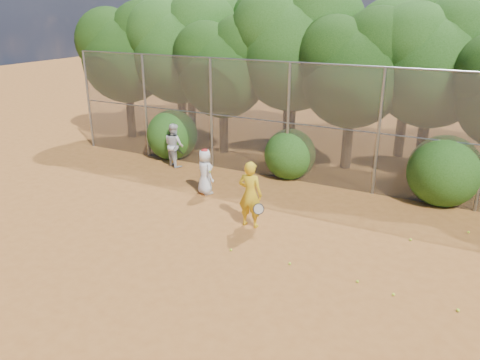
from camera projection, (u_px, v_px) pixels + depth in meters
The scene contains 24 objects.
ground at pixel (229, 263), 10.98m from camera, with size 80.00×80.00×0.00m, color #985722.
fence_back at pixel (313, 124), 15.31m from camera, with size 20.05×0.09×4.03m.
tree_0 at pixel (127, 49), 20.39m from camera, with size 4.38×3.81×6.00m.
tree_1 at pixel (181, 45), 19.65m from camera, with size 4.64×4.03×6.35m.
tree_2 at pixel (225, 64), 18.18m from camera, with size 3.99×3.47×5.47m.
tree_3 at pixel (295, 43), 17.65m from camera, with size 4.89×4.26×6.70m.
tree_4 at pixel (355, 65), 16.29m from camera, with size 4.19×3.64×5.73m.
tree_5 at pixel (436, 58), 15.78m from camera, with size 4.51×3.92×6.17m.
tree_9 at pixel (191, 37), 21.93m from camera, with size 4.83×4.20×6.62m.
tree_10 at pixel (292, 33), 19.84m from camera, with size 5.15×4.48×7.06m.
tree_11 at pixel (412, 50), 17.50m from camera, with size 4.64×4.03×6.35m.
bush_0 at pixel (172, 133), 18.47m from camera, with size 2.00×2.00×2.00m, color #1E4812.
bush_1 at pixel (290, 152), 16.35m from camera, with size 1.80×1.80×1.80m, color #1E4812.
bush_2 at pixel (445, 168), 14.11m from camera, with size 2.20×2.20×2.20m, color #1E4812.
player_yellow at pixel (250, 194), 12.56m from camera, with size 0.86×0.56×1.86m.
player_teen at pixel (205, 171), 14.87m from camera, with size 0.86×0.76×1.50m.
player_white at pixel (174, 145), 17.48m from camera, with size 0.98×0.92×1.64m.
ball_0 at pixel (393, 294), 9.73m from camera, with size 0.07×0.07×0.07m, color #BBDE28.
ball_1 at pixel (410, 240), 12.03m from camera, with size 0.07×0.07×0.07m, color #BBDE28.
ball_2 at pixel (290, 263), 10.91m from camera, with size 0.07×0.07×0.07m, color #BBDE28.
ball_3 at pixel (458, 310), 9.23m from camera, with size 0.07×0.07×0.07m, color #BBDE28.
ball_4 at pixel (231, 250), 11.52m from camera, with size 0.07×0.07×0.07m, color #BBDE28.
ball_5 at pixel (468, 232), 12.43m from camera, with size 0.07×0.07×0.07m, color #BBDE28.
ball_6 at pixel (357, 281), 10.20m from camera, with size 0.07×0.07×0.07m, color #BBDE28.
Camera 1 is at (4.67, -8.41, 5.65)m, focal length 35.00 mm.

